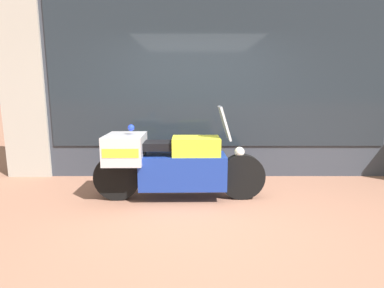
% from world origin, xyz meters
% --- Properties ---
extents(ground_plane, '(60.00, 60.00, 0.00)m').
position_xyz_m(ground_plane, '(0.00, 0.00, 0.00)').
color(ground_plane, '#8E604C').
extents(shop_building, '(6.69, 0.55, 4.04)m').
position_xyz_m(shop_building, '(-0.37, 2.00, 2.03)').
color(shop_building, '#333842').
rests_on(shop_building, ground).
extents(window_display, '(5.49, 0.30, 2.11)m').
position_xyz_m(window_display, '(0.30, 2.03, 0.49)').
color(window_display, slate).
rests_on(window_display, ground).
extents(paramedic_motorcycle, '(2.36, 0.68, 1.29)m').
position_xyz_m(paramedic_motorcycle, '(-0.43, 0.67, 0.53)').
color(paramedic_motorcycle, black).
rests_on(paramedic_motorcycle, ground).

